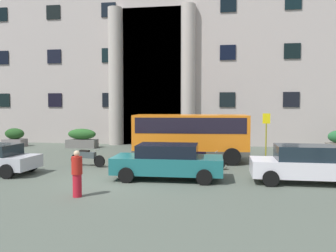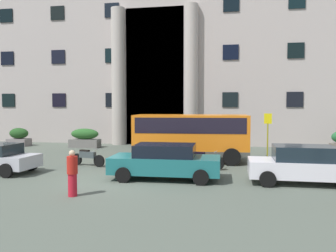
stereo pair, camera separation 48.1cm
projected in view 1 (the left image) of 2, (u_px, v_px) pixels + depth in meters
ground_plane at (116, 182)px, 14.19m from camera, size 80.00×64.00×0.12m
office_building_facade at (175, 50)px, 30.93m from camera, size 34.45×9.79×15.91m
orange_minibus at (191, 133)px, 19.12m from camera, size 6.29×3.02×2.56m
bus_stop_sign at (266, 130)px, 20.53m from camera, size 0.44×0.08×2.61m
hedge_planter_far_east at (15, 138)px, 26.10m from camera, size 1.56×1.00×1.36m
hedge_planter_east at (82, 139)px, 25.26m from camera, size 2.19×0.91×1.39m
hedge_planter_west at (206, 141)px, 23.71m from camera, size 1.83×0.99×1.36m
hedge_planter_entrance_right at (147, 138)px, 25.00m from camera, size 1.62×0.71×1.47m
white_taxi_kerbside at (168, 161)px, 14.53m from camera, size 4.60×2.14×1.46m
parked_hatchback_near at (305, 164)px, 13.78m from camera, size 4.20×1.92×1.50m
motorcycle_near_kerb at (203, 159)px, 16.88m from camera, size 2.06×0.65×0.89m
scooter_by_planter at (87, 157)px, 17.57m from camera, size 1.96×0.69×0.89m
pedestrian_woman_with_bag at (77, 174)px, 11.69m from camera, size 0.36×0.36×1.58m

